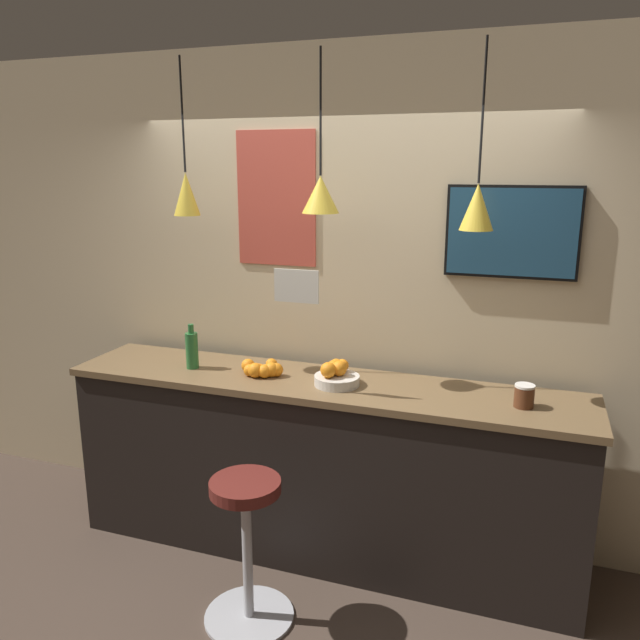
# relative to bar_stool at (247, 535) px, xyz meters

# --- Properties ---
(ground_plane) EXTENTS (14.00, 14.00, 0.00)m
(ground_plane) POSITION_rel_bar_stool_xyz_m (0.15, 0.07, -0.47)
(ground_plane) COLOR #47382D
(back_wall) EXTENTS (8.00, 0.06, 2.90)m
(back_wall) POSITION_rel_bar_stool_xyz_m (0.15, 1.07, 0.98)
(back_wall) COLOR beige
(back_wall) RESTS_ON ground_plane
(service_counter) EXTENTS (2.94, 0.58, 1.06)m
(service_counter) POSITION_rel_bar_stool_xyz_m (0.15, 0.67, 0.06)
(service_counter) COLOR black
(service_counter) RESTS_ON ground_plane
(bar_stool) EXTENTS (0.45, 0.45, 0.76)m
(bar_stool) POSITION_rel_bar_stool_xyz_m (0.00, 0.00, 0.00)
(bar_stool) COLOR #B7B7BC
(bar_stool) RESTS_ON ground_plane
(fruit_bowl) EXTENTS (0.25, 0.25, 0.14)m
(fruit_bowl) POSITION_rel_bar_stool_xyz_m (0.25, 0.64, 0.65)
(fruit_bowl) COLOR beige
(fruit_bowl) RESTS_ON service_counter
(orange_pile) EXTENTS (0.26, 0.23, 0.09)m
(orange_pile) POSITION_rel_bar_stool_xyz_m (-0.19, 0.64, 0.63)
(orange_pile) COLOR orange
(orange_pile) RESTS_ON service_counter
(juice_bottle) EXTENTS (0.07, 0.07, 0.27)m
(juice_bottle) POSITION_rel_bar_stool_xyz_m (-0.64, 0.64, 0.71)
(juice_bottle) COLOR #286B33
(juice_bottle) RESTS_ON service_counter
(spread_jar) EXTENTS (0.10, 0.10, 0.12)m
(spread_jar) POSITION_rel_bar_stool_xyz_m (1.23, 0.64, 0.65)
(spread_jar) COLOR #562D19
(spread_jar) RESTS_ON service_counter
(pendant_lamp_left) EXTENTS (0.15, 0.15, 0.85)m
(pendant_lamp_left) POSITION_rel_bar_stool_xyz_m (-0.65, 0.68, 1.61)
(pendant_lamp_left) COLOR black
(pendant_lamp_middle) EXTENTS (0.19, 0.19, 0.82)m
(pendant_lamp_middle) POSITION_rel_bar_stool_xyz_m (0.15, 0.68, 1.62)
(pendant_lamp_middle) COLOR black
(pendant_lamp_right) EXTENTS (0.16, 0.16, 0.88)m
(pendant_lamp_right) POSITION_rel_bar_stool_xyz_m (0.94, 0.68, 1.57)
(pendant_lamp_right) COLOR black
(mounted_tv) EXTENTS (0.69, 0.04, 0.49)m
(mounted_tv) POSITION_rel_bar_stool_xyz_m (1.10, 1.01, 1.42)
(mounted_tv) COLOR black
(hanging_menu_board) EXTENTS (0.24, 0.01, 0.17)m
(hanging_menu_board) POSITION_rel_bar_stool_xyz_m (0.09, 0.46, 1.16)
(hanging_menu_board) COLOR silver
(wall_poster) EXTENTS (0.50, 0.01, 0.79)m
(wall_poster) POSITION_rel_bar_stool_xyz_m (-0.26, 1.03, 1.57)
(wall_poster) COLOR #C64C3D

